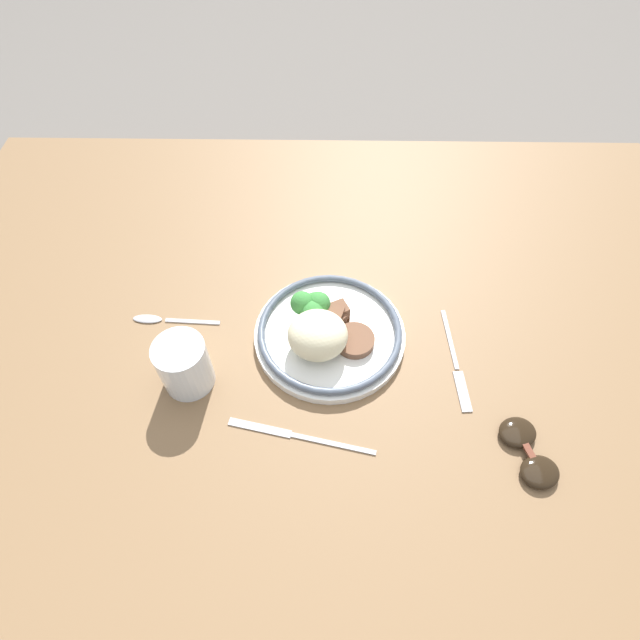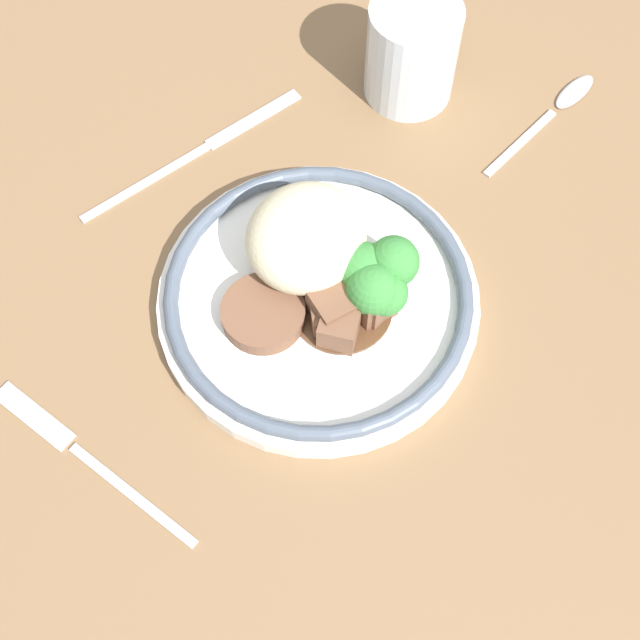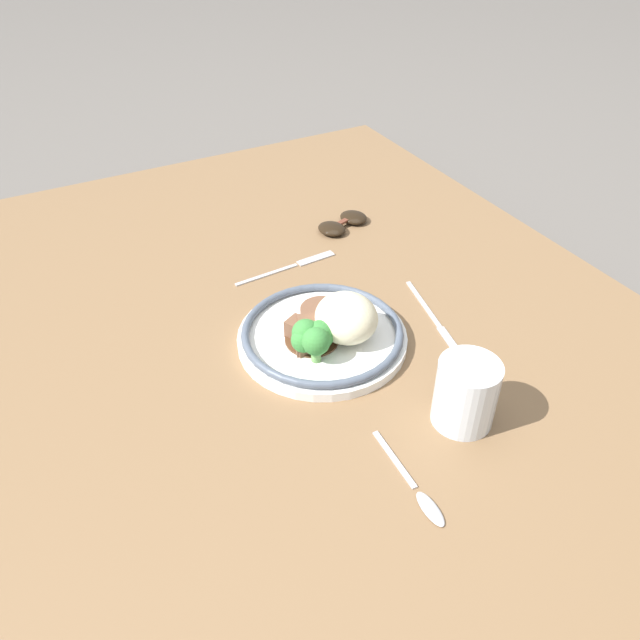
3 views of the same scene
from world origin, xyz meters
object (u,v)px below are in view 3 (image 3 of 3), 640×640
Objects in this scene: plate at (325,331)px; sunglasses at (343,223)px; fork at (296,265)px; knife at (438,325)px; spoon at (421,496)px; juice_glass at (465,396)px.

plate is 0.35m from sunglasses.
knife is (0.25, 0.12, 0.00)m from fork.
sunglasses is at bearing -171.86° from knife.
knife is 0.32m from spoon.
fork is at bearing -176.37° from juice_glass.
sunglasses is (-0.58, 0.23, 0.01)m from spoon.
plate is 1.14× the size of knife.
spoon is (0.07, -0.12, -0.04)m from juice_glass.
spoon is 0.62m from sunglasses.
spoon is at bearing -103.78° from fork.
sunglasses reaches higher than spoon.
fork is 0.28m from knife.
spoon reaches higher than knife.
sunglasses is (-0.29, 0.20, -0.02)m from plate.
juice_glass is 0.43m from fork.
fork is at bearing 165.11° from plate.
fork is 1.28× the size of spoon.
sunglasses reaches higher than fork.
spoon is at bearing -6.50° from plate.
spoon is (0.29, -0.03, -0.02)m from plate.
plate is 2.72× the size of juice_glass.
fork is at bearing 172.76° from spoon.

